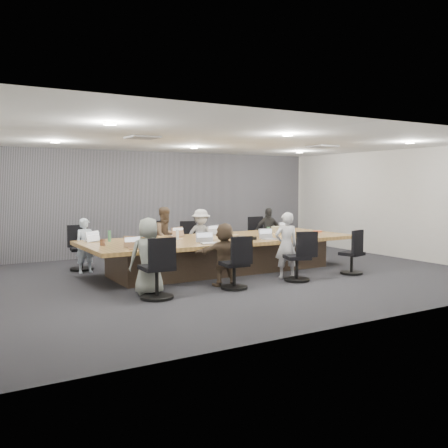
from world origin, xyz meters
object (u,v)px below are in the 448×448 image
canvas_bag (278,229)px  bottle_clear (177,234)px  chair_1 (160,246)px  laptop_2 (212,234)px  person_1 (166,236)px  chair_6 (297,261)px  person_0 (86,246)px  chair_4 (157,273)px  chair_7 (352,257)px  laptop_6 (270,239)px  person_2 (201,236)px  stapler (253,238)px  laptop_3 (281,230)px  conference_table (222,253)px  chair_3 (260,239)px  laptop_1 (176,236)px  snack_packet (318,231)px  laptop_5 (210,243)px  chair_2 (194,245)px  bottle_green_left (109,236)px  bottle_green_right (268,232)px  mug_brown (103,242)px  laptop_0 (93,241)px  person_5 (224,254)px  laptop_4 (137,248)px  chair_0 (81,253)px  person_4 (149,256)px  person_3 (268,232)px  person_6 (286,245)px  chair_5 (234,268)px

canvas_bag → bottle_clear: bearing=-176.9°
bottle_clear → chair_1: bearing=80.6°
laptop_2 → canvas_bag: canvas_bag is taller
person_1 → chair_6: bearing=-74.9°
person_0 → chair_4: bearing=-85.5°
chair_7 → person_1: (-2.93, 3.05, 0.32)m
person_0 → laptop_6: size_ratio=3.63×
person_2 → stapler: (0.16, -2.03, 0.12)m
laptop_3 → canvas_bag: (-0.44, -0.46, 0.06)m
conference_table → chair_3: bearing=37.6°
chair_1 → person_2: 1.02m
laptop_1 → stapler: 1.84m
laptop_1 → chair_1: bearing=-101.1°
conference_table → laptop_2: size_ratio=16.84×
person_1 → snack_packet: person_1 is taller
laptop_5 → person_1: bearing=102.3°
chair_2 → canvas_bag: 2.12m
bottle_green_left → bottle_green_right: bearing=-16.9°
chair_4 → snack_packet: (4.90, 1.60, 0.32)m
laptop_1 → canvas_bag: 2.54m
chair_2 → laptop_6: 2.58m
person_2 → mug_brown: person_2 is taller
conference_table → mug_brown: bearing=-179.6°
laptop_0 → person_5: 2.86m
laptop_1 → laptop_4: 2.21m
chair_2 → chair_6: bearing=118.3°
chair_0 → snack_packet: 5.57m
laptop_3 → bottle_green_left: (-4.53, -0.22, 0.10)m
chair_0 → person_4: bearing=104.6°
conference_table → laptop_0: laptop_0 is taller
chair_1 → person_3: size_ratio=0.64×
person_3 → bottle_green_left: person_3 is taller
chair_1 → person_5: 3.06m
chair_3 → chair_2: bearing=3.7°
canvas_bag → laptop_3: bearing=46.4°
snack_packet → person_4: bearing=-165.7°
chair_6 → laptop_4: 3.13m
laptop_4 → stapler: size_ratio=1.95×
person_6 → chair_4: bearing=21.6°
bottle_green_left → canvas_bag: bottle_green_left is taller
chair_6 → laptop_5: 1.75m
chair_5 → laptop_4: 1.81m
laptop_2 → laptop_4: size_ratio=1.14×
chair_1 → laptop_0: size_ratio=2.86×
chair_2 → chair_4: chair_4 is taller
laptop_6 → person_5: bearing=-156.0°
snack_packet → chair_2: bearing=143.6°
chair_0 → mug_brown: (-0.04, -1.72, 0.40)m
conference_table → chair_1: (-0.72, 1.70, 0.01)m
person_0 → laptop_6: bearing=-35.1°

